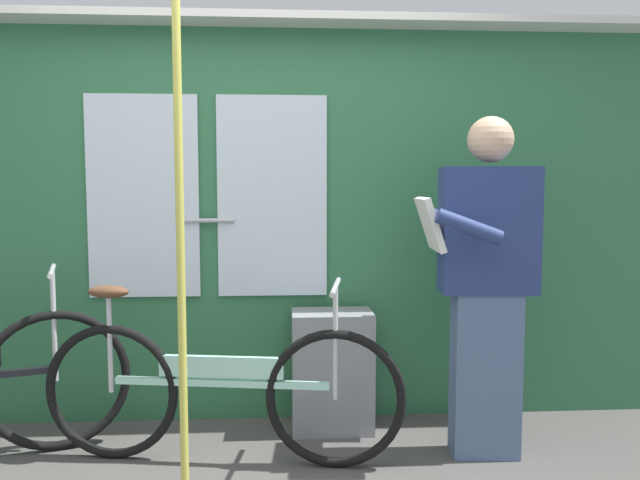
# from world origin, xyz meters

# --- Properties ---
(train_door_wall) EXTENTS (4.88, 0.28, 2.21)m
(train_door_wall) POSITION_xyz_m (-0.01, 1.10, 1.16)
(train_door_wall) COLOR #2D6B42
(train_door_wall) RESTS_ON ground_plane
(bicycle_near_door) EXTENTS (1.72, 0.46, 0.87)m
(bicycle_near_door) POSITION_xyz_m (-0.10, 0.50, 0.35)
(bicycle_near_door) COLOR black
(bicycle_near_door) RESTS_ON ground_plane
(passenger_reading_newspaper) EXTENTS (0.58, 0.50, 1.64)m
(passenger_reading_newspaper) POSITION_xyz_m (1.18, 0.52, 0.87)
(passenger_reading_newspaper) COLOR slate
(passenger_reading_newspaper) RESTS_ON ground_plane
(trash_bin_by_wall) EXTENTS (0.43, 0.28, 0.64)m
(trash_bin_by_wall) POSITION_xyz_m (0.47, 0.88, 0.32)
(trash_bin_by_wall) COLOR gray
(trash_bin_by_wall) RESTS_ON ground_plane
(handrail_pole) EXTENTS (0.04, 0.04, 2.17)m
(handrail_pole) POSITION_xyz_m (-0.23, 0.27, 1.08)
(handrail_pole) COLOR #C6C14C
(handrail_pole) RESTS_ON ground_plane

